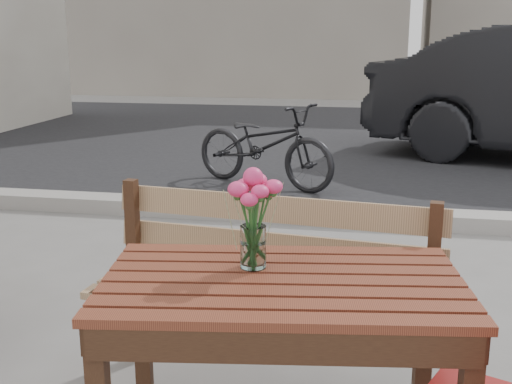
# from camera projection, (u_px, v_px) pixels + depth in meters

# --- Properties ---
(street) EXTENTS (30.00, 8.12, 0.12)m
(street) POSITION_uv_depth(u_px,v_px,m) (338.00, 165.00, 6.90)
(street) COLOR black
(street) RESTS_ON ground
(main_table) EXTENTS (1.18, 0.79, 0.68)m
(main_table) POSITION_uv_depth(u_px,v_px,m) (282.00, 312.00, 1.99)
(main_table) COLOR #552316
(main_table) RESTS_ON ground
(main_bench) EXTENTS (1.39, 0.56, 0.84)m
(main_bench) POSITION_uv_depth(u_px,v_px,m) (267.00, 272.00, 2.49)
(main_bench) COLOR #8C6748
(main_bench) RESTS_ON ground
(main_vase) EXTENTS (0.18, 0.18, 0.33)m
(main_vase) POSITION_uv_depth(u_px,v_px,m) (253.00, 206.00, 2.01)
(main_vase) COLOR white
(main_vase) RESTS_ON main_table
(bicycle) EXTENTS (1.59, 1.11, 0.79)m
(bicycle) POSITION_uv_depth(u_px,v_px,m) (264.00, 144.00, 6.03)
(bicycle) COLOR black
(bicycle) RESTS_ON ground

